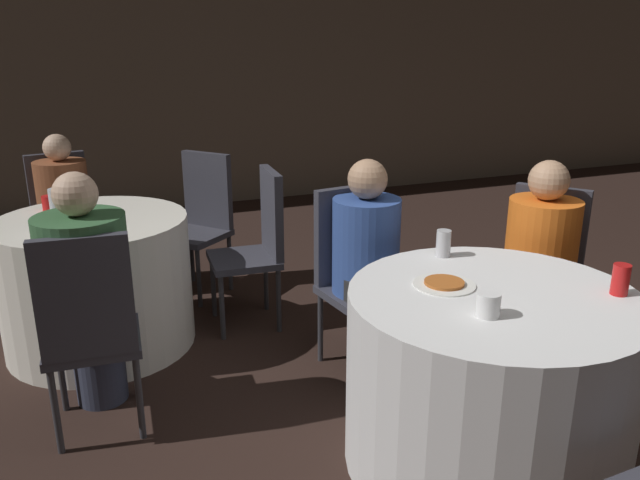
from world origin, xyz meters
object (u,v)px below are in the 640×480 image
object	(u,v)px
table_near	(487,379)
person_floral_shirt	(68,219)
person_orange_shirt	(536,270)
table_far	(97,283)
person_blue_shirt	(373,270)
chair_near_northeast	(543,264)
person_green_jacket	(89,296)
bottle_far	(60,209)
chair_far_south	(89,322)
chair_far_northeast	(201,212)
soda_can_silver	(443,243)
soda_can_red	(621,280)
chair_near_north	(355,264)
chair_far_north	(63,213)
chair_far_east	(259,236)
pizza_plate_near	(444,284)

from	to	relation	value
table_near	person_floral_shirt	bearing A→B (deg)	122.11
table_near	person_orange_shirt	world-z (taller)	person_orange_shirt
table_far	person_blue_shirt	world-z (taller)	person_blue_shirt
table_near	person_blue_shirt	bearing A→B (deg)	98.19
chair_near_northeast	person_green_jacket	distance (m)	2.27
person_blue_shirt	person_floral_shirt	xyz separation A→B (m)	(-1.42, 1.64, -0.02)
chair_near_northeast	person_blue_shirt	bearing A→B (deg)	39.02
bottle_far	chair_far_south	bearing A→B (deg)	-84.18
chair_far_northeast	soda_can_silver	xyz separation A→B (m)	(0.74, -1.85, 0.25)
soda_can_red	soda_can_silver	distance (m)	0.74
chair_near_northeast	bottle_far	world-z (taller)	bottle_far
chair_far_northeast	bottle_far	bearing A→B (deg)	91.75
chair_near_north	chair_far_north	size ratio (longest dim) A/B	1.00
chair_far_northeast	soda_can_silver	size ratio (longest dim) A/B	7.87
soda_can_red	bottle_far	distance (m)	2.63
person_blue_shirt	person_green_jacket	xyz separation A→B (m)	(-1.35, 0.09, 0.03)
table_far	chair_near_north	world-z (taller)	chair_near_north
chair_near_north	chair_far_east	world-z (taller)	same
chair_near_northeast	soda_can_silver	xyz separation A→B (m)	(-0.73, -0.16, 0.25)
chair_far_east	bottle_far	xyz separation A→B (m)	(-1.08, -0.10, 0.30)
chair_far_south	soda_can_red	distance (m)	2.15
person_blue_shirt	person_green_jacket	size ratio (longest dim) A/B	0.96
chair_near_northeast	chair_near_north	size ratio (longest dim) A/B	1.00
chair_near_north	pizza_plate_near	distance (m)	0.86
soda_can_silver	chair_near_northeast	bearing A→B (deg)	12.46
person_green_jacket	bottle_far	world-z (taller)	person_green_jacket
soda_can_red	soda_can_silver	world-z (taller)	same
person_orange_shirt	pizza_plate_near	xyz separation A→B (m)	(-0.79, -0.36, 0.18)
table_far	soda_can_red	xyz separation A→B (m)	(1.86, -1.88, 0.44)
chair_far_east	pizza_plate_near	distance (m)	1.53
chair_far_east	person_orange_shirt	world-z (taller)	person_orange_shirt
person_blue_shirt	person_green_jacket	distance (m)	1.35
chair_near_north	soda_can_silver	distance (m)	0.62
chair_far_north	pizza_plate_near	world-z (taller)	chair_far_north
table_near	person_orange_shirt	size ratio (longest dim) A/B	1.02
person_blue_shirt	soda_can_red	distance (m)	1.17
chair_far_northeast	person_green_jacket	size ratio (longest dim) A/B	0.81
chair_far_south	person_orange_shirt	size ratio (longest dim) A/B	0.85
soda_can_silver	chair_near_north	bearing A→B (deg)	109.76
chair_far_northeast	person_blue_shirt	distance (m)	1.59
table_far	person_floral_shirt	world-z (taller)	person_floral_shirt
table_far	chair_far_north	distance (m)	0.96
table_far	person_blue_shirt	xyz separation A→B (m)	(1.30, -0.88, 0.20)
table_near	chair_far_north	bearing A→B (deg)	120.86
chair_near_north	chair_far_south	size ratio (longest dim) A/B	1.00
chair_near_northeast	soda_can_silver	world-z (taller)	chair_near_northeast
table_far	pizza_plate_near	size ratio (longest dim) A/B	4.17
person_orange_shirt	bottle_far	world-z (taller)	person_orange_shirt
person_blue_shirt	soda_can_red	xyz separation A→B (m)	(0.56, -1.00, 0.24)
chair_near_northeast	soda_can_silver	distance (m)	0.79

